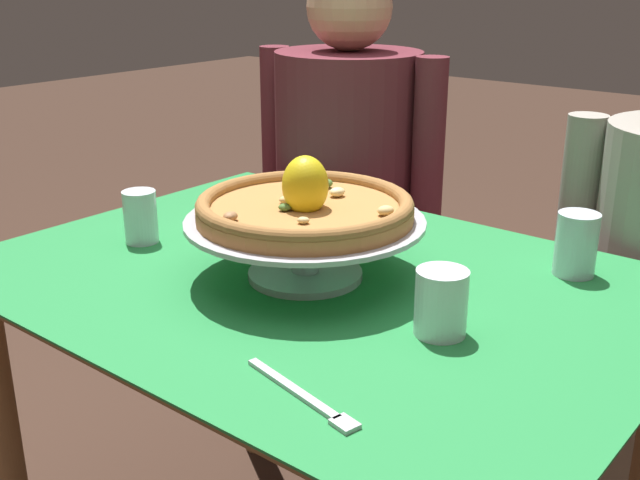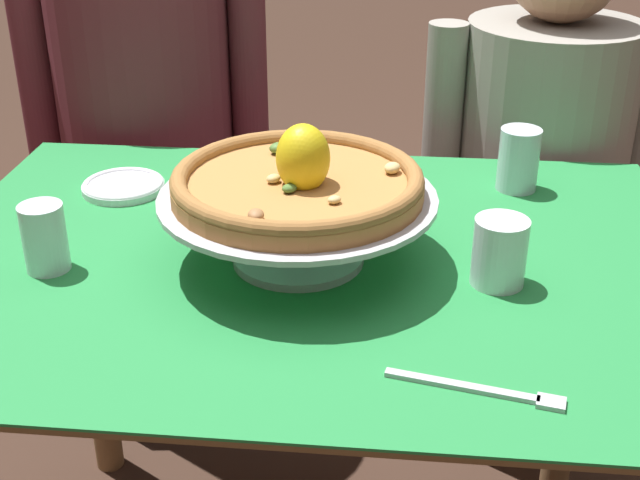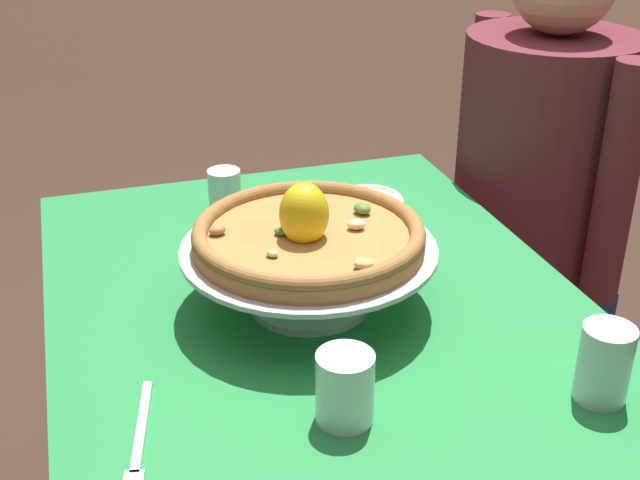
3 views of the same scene
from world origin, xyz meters
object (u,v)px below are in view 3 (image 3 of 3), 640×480
at_px(water_glass_side_left, 225,197).
at_px(diner_left, 535,213).
at_px(pizza, 308,233).
at_px(water_glass_side_right, 345,392).
at_px(pizza_stand, 309,264).
at_px(side_plate, 368,201).
at_px(water_glass_back_right, 603,368).
at_px(dinner_fork, 140,439).

bearing_deg(water_glass_side_left, diner_left, 95.25).
height_order(pizza, water_glass_side_right, pizza).
height_order(water_glass_side_left, diner_left, diner_left).
bearing_deg(pizza, pizza_stand, 151.64).
bearing_deg(pizza_stand, side_plate, 146.10).
relative_size(water_glass_back_right, water_glass_side_left, 1.09).
height_order(pizza_stand, water_glass_back_right, water_glass_back_right).
bearing_deg(water_glass_side_right, dinner_fork, -97.59).
bearing_deg(pizza_stand, water_glass_back_right, 41.12).
distance_m(pizza, water_glass_side_left, 0.37).
bearing_deg(water_glass_side_left, pizza, 9.68).
bearing_deg(dinner_fork, pizza, 130.19).
bearing_deg(water_glass_back_right, water_glass_side_left, -152.62).
xyz_separation_m(dinner_fork, diner_left, (-0.67, 0.96, -0.12)).
height_order(water_glass_side_right, diner_left, diner_left).
height_order(pizza, diner_left, diner_left).
bearing_deg(dinner_fork, water_glass_side_right, 82.41).
distance_m(water_glass_side_left, side_plate, 0.29).
height_order(pizza_stand, water_glass_side_left, pizza_stand).
relative_size(water_glass_side_right, diner_left, 0.08).
bearing_deg(diner_left, water_glass_side_left, -84.75).
height_order(water_glass_side_left, dinner_fork, water_glass_side_left).
distance_m(water_glass_side_left, dinner_fork, 0.65).
bearing_deg(water_glass_back_right, dinner_fork, -98.99).
bearing_deg(pizza_stand, water_glass_side_left, -170.17).
bearing_deg(pizza, water_glass_side_right, -7.52).
bearing_deg(water_glass_side_left, side_plate, 85.67).
relative_size(pizza, water_glass_side_left, 3.57).
distance_m(pizza, dinner_fork, 0.40).
height_order(water_glass_back_right, diner_left, diner_left).
distance_m(pizza_stand, diner_left, 0.81).
relative_size(water_glass_side_right, water_glass_back_right, 0.89).
relative_size(dinner_fork, diner_left, 0.16).
distance_m(water_glass_side_right, dinner_fork, 0.26).
height_order(water_glass_side_right, dinner_fork, water_glass_side_right).
bearing_deg(pizza_stand, dinner_fork, -49.73).
height_order(pizza, water_glass_side_left, pizza).
bearing_deg(dinner_fork, water_glass_back_right, 81.01).
bearing_deg(water_glass_side_right, diner_left, 134.89).
bearing_deg(water_glass_side_right, pizza, 172.48).
bearing_deg(pizza, diner_left, 122.22).
xyz_separation_m(pizza_stand, pizza, (0.00, -0.00, 0.05)).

